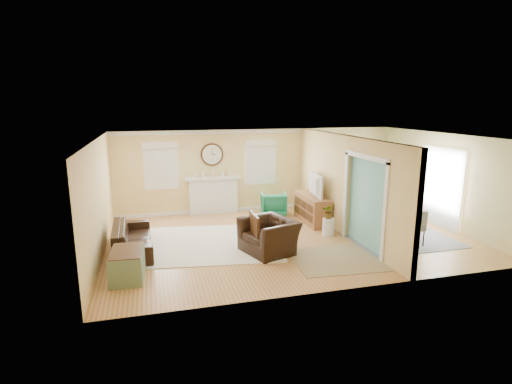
# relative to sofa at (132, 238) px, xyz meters

# --- Properties ---
(floor) EXTENTS (9.00, 9.00, 0.00)m
(floor) POSITION_rel_sofa_xyz_m (3.84, -0.08, -0.32)
(floor) COLOR #AD6B32
(floor) RESTS_ON ground
(wall_back) EXTENTS (9.00, 0.02, 2.60)m
(wall_back) POSITION_rel_sofa_xyz_m (3.84, 2.92, 0.98)
(wall_back) COLOR #E5B76F
(wall_back) RESTS_ON ground
(wall_front) EXTENTS (9.00, 0.02, 2.60)m
(wall_front) POSITION_rel_sofa_xyz_m (3.84, -3.08, 0.98)
(wall_front) COLOR #E5B76F
(wall_front) RESTS_ON ground
(wall_left) EXTENTS (0.02, 6.00, 2.60)m
(wall_left) POSITION_rel_sofa_xyz_m (-0.66, -0.08, 0.98)
(wall_left) COLOR #E5B76F
(wall_left) RESTS_ON ground
(wall_right) EXTENTS (0.02, 6.00, 2.60)m
(wall_right) POSITION_rel_sofa_xyz_m (8.34, -0.08, 0.98)
(wall_right) COLOR #E5B76F
(wall_right) RESTS_ON ground
(ceiling) EXTENTS (9.00, 6.00, 0.02)m
(ceiling) POSITION_rel_sofa_xyz_m (3.84, -0.08, 2.28)
(ceiling) COLOR white
(ceiling) RESTS_ON wall_back
(partition) EXTENTS (0.17, 6.00, 2.60)m
(partition) POSITION_rel_sofa_xyz_m (5.36, 0.20, 1.04)
(partition) COLOR #E5B76F
(partition) RESTS_ON ground
(fireplace) EXTENTS (1.70, 0.30, 1.17)m
(fireplace) POSITION_rel_sofa_xyz_m (2.34, 2.80, 0.28)
(fireplace) COLOR white
(fireplace) RESTS_ON ground
(wall_clock) EXTENTS (0.70, 0.07, 0.70)m
(wall_clock) POSITION_rel_sofa_xyz_m (2.34, 2.89, 1.53)
(wall_clock) COLOR #442917
(wall_clock) RESTS_ON wall_back
(window_left) EXTENTS (1.05, 0.13, 1.42)m
(window_left) POSITION_rel_sofa_xyz_m (0.79, 2.87, 1.34)
(window_left) COLOR white
(window_left) RESTS_ON wall_back
(window_right) EXTENTS (1.05, 0.13, 1.42)m
(window_right) POSITION_rel_sofa_xyz_m (3.89, 2.87, 1.34)
(window_right) COLOR white
(window_right) RESTS_ON wall_back
(french_doors) EXTENTS (0.06, 1.70, 2.20)m
(french_doors) POSITION_rel_sofa_xyz_m (8.30, -0.08, 0.78)
(french_doors) COLOR white
(french_doors) RESTS_ON ground
(pendant) EXTENTS (0.30, 0.30, 0.55)m
(pendant) POSITION_rel_sofa_xyz_m (6.84, -0.08, 1.88)
(pendant) COLOR gold
(pendant) RESTS_ON ceiling
(rug_cream) EXTENTS (3.65, 3.27, 0.02)m
(rug_cream) POSITION_rel_sofa_xyz_m (1.84, 0.04, -0.31)
(rug_cream) COLOR #EDE5CA
(rug_cream) RESTS_ON floor
(rug_jute) EXTENTS (2.15, 1.80, 0.01)m
(rug_jute) POSITION_rel_sofa_xyz_m (4.45, -1.70, -0.31)
(rug_jute) COLOR tan
(rug_jute) RESTS_ON floor
(rug_grey) EXTENTS (2.60, 3.25, 0.01)m
(rug_grey) POSITION_rel_sofa_xyz_m (6.57, -0.26, -0.31)
(rug_grey) COLOR slate
(rug_grey) RESTS_ON floor
(sofa) EXTENTS (0.94, 2.22, 0.64)m
(sofa) POSITION_rel_sofa_xyz_m (0.00, 0.00, 0.00)
(sofa) COLOR black
(sofa) RESTS_ON floor
(eames_chair) EXTENTS (1.38, 1.47, 0.78)m
(eames_chair) POSITION_rel_sofa_xyz_m (3.06, -0.87, 0.07)
(eames_chair) COLOR black
(eames_chair) RESTS_ON floor
(green_chair) EXTENTS (0.91, 0.92, 0.71)m
(green_chair) POSITION_rel_sofa_xyz_m (4.11, 2.13, 0.04)
(green_chair) COLOR #166348
(green_chair) RESTS_ON floor
(trunk) EXTENTS (0.67, 1.04, 0.58)m
(trunk) POSITION_rel_sofa_xyz_m (-0.04, -1.52, -0.03)
(trunk) COLOR gray
(trunk) RESTS_ON floor
(credenza) EXTENTS (0.54, 1.58, 0.80)m
(credenza) POSITION_rel_sofa_xyz_m (4.96, 1.10, 0.08)
(credenza) COLOR #A4683D
(credenza) RESTS_ON floor
(tv) EXTENTS (0.27, 1.13, 0.64)m
(tv) POSITION_rel_sofa_xyz_m (4.94, 1.10, 0.80)
(tv) COLOR black
(tv) RESTS_ON credenza
(garden_stool) EXTENTS (0.31, 0.31, 0.46)m
(garden_stool) POSITION_rel_sofa_xyz_m (4.92, -0.10, -0.09)
(garden_stool) COLOR white
(garden_stool) RESTS_ON floor
(potted_plant) EXTENTS (0.45, 0.43, 0.38)m
(potted_plant) POSITION_rel_sofa_xyz_m (4.92, -0.10, 0.33)
(potted_plant) COLOR #337F33
(potted_plant) RESTS_ON garden_stool
(dining_table) EXTENTS (1.10, 1.80, 0.61)m
(dining_table) POSITION_rel_sofa_xyz_m (6.57, -0.26, -0.02)
(dining_table) COLOR #442917
(dining_table) RESTS_ON floor
(dining_chair_n) EXTENTS (0.39, 0.39, 0.88)m
(dining_chair_n) POSITION_rel_sofa_xyz_m (6.58, 0.75, 0.19)
(dining_chair_n) COLOR slate
(dining_chair_n) RESTS_ON floor
(dining_chair_s) EXTENTS (0.41, 0.41, 0.89)m
(dining_chair_s) POSITION_rel_sofa_xyz_m (6.61, -1.33, 0.20)
(dining_chair_s) COLOR slate
(dining_chair_s) RESTS_ON floor
(dining_chair_w) EXTENTS (0.53, 0.53, 0.97)m
(dining_chair_w) POSITION_rel_sofa_xyz_m (5.97, -0.21, 0.25)
(dining_chair_w) COLOR white
(dining_chair_w) RESTS_ON floor
(dining_chair_e) EXTENTS (0.53, 0.53, 0.98)m
(dining_chair_e) POSITION_rel_sofa_xyz_m (7.18, -0.29, 0.26)
(dining_chair_e) COLOR slate
(dining_chair_e) RESTS_ON floor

